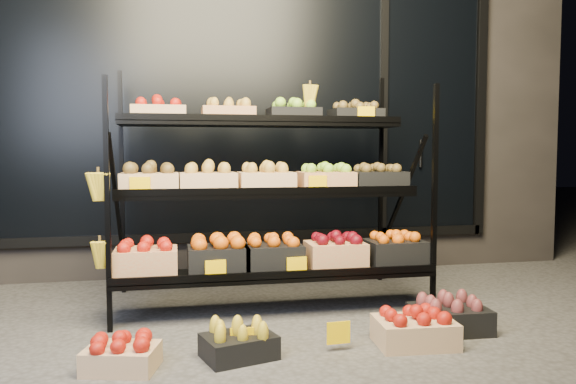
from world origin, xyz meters
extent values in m
plane|color=#514F4C|center=(0.00, 0.00, 0.00)|extent=(24.00, 24.00, 0.00)
cube|color=#2D2826|center=(0.00, 2.60, 1.75)|extent=(6.00, 2.00, 3.50)
cube|color=black|center=(0.00, 1.58, 1.55)|extent=(4.20, 0.04, 2.40)
cube|color=black|center=(0.00, 1.56, 0.34)|extent=(4.30, 0.06, 0.08)
cube|color=black|center=(2.15, 1.56, 1.55)|extent=(0.08, 0.06, 2.50)
cube|color=black|center=(1.20, 1.56, 1.55)|extent=(0.06, 0.06, 2.50)
cylinder|color=black|center=(1.55, 1.53, 1.05)|extent=(0.02, 0.02, 0.25)
cube|color=black|center=(-1.02, 0.18, 0.75)|extent=(0.03, 0.03, 1.50)
cube|color=black|center=(1.02, 0.18, 0.75)|extent=(0.03, 0.03, 1.50)
cube|color=black|center=(-1.02, 1.15, 0.83)|extent=(0.03, 0.03, 1.66)
cube|color=black|center=(1.02, 1.15, 0.83)|extent=(0.03, 0.03, 1.66)
cube|color=black|center=(0.00, 0.35, 0.27)|extent=(2.05, 0.42, 0.03)
cube|color=black|center=(0.00, 0.15, 0.30)|extent=(2.05, 0.02, 0.05)
cube|color=black|center=(0.00, 0.65, 0.77)|extent=(2.05, 0.40, 0.03)
cube|color=black|center=(0.00, 0.46, 0.80)|extent=(2.05, 0.02, 0.05)
cube|color=black|center=(0.00, 0.95, 1.27)|extent=(2.05, 0.40, 0.03)
cube|color=black|center=(0.00, 0.76, 1.30)|extent=(2.05, 0.02, 0.05)
cube|color=tan|center=(-0.74, 0.95, 1.33)|extent=(0.38, 0.28, 0.11)
ellipsoid|color=#B80F0D|center=(-0.74, 0.95, 1.42)|extent=(0.32, 0.24, 0.07)
cube|color=tan|center=(-0.25, 0.95, 1.33)|extent=(0.38, 0.28, 0.11)
ellipsoid|color=#BB8F35|center=(-0.25, 0.95, 1.42)|extent=(0.32, 0.24, 0.07)
cube|color=black|center=(0.25, 0.95, 1.33)|extent=(0.38, 0.28, 0.11)
ellipsoid|color=#8ECC33|center=(0.25, 0.95, 1.42)|extent=(0.32, 0.24, 0.07)
cube|color=black|center=(0.74, 0.95, 1.33)|extent=(0.38, 0.28, 0.11)
ellipsoid|color=brown|center=(0.74, 0.95, 1.42)|extent=(0.32, 0.24, 0.07)
cube|color=tan|center=(-0.80, 0.65, 0.85)|extent=(0.38, 0.28, 0.14)
ellipsoid|color=brown|center=(-0.80, 0.65, 0.95)|extent=(0.32, 0.24, 0.07)
cube|color=tan|center=(-0.41, 0.65, 0.85)|extent=(0.38, 0.28, 0.14)
ellipsoid|color=#BB8F35|center=(-0.41, 0.65, 0.95)|extent=(0.32, 0.24, 0.07)
cube|color=tan|center=(-0.01, 0.65, 0.85)|extent=(0.38, 0.28, 0.14)
ellipsoid|color=#BB8F35|center=(-0.01, 0.65, 0.95)|extent=(0.32, 0.24, 0.07)
cube|color=tan|center=(0.42, 0.65, 0.85)|extent=(0.38, 0.28, 0.14)
ellipsoid|color=#8ECC33|center=(0.42, 0.65, 0.95)|extent=(0.32, 0.24, 0.07)
cube|color=black|center=(0.81, 0.65, 0.85)|extent=(0.38, 0.28, 0.14)
ellipsoid|color=brown|center=(0.81, 0.65, 0.95)|extent=(0.32, 0.24, 0.07)
cube|color=tan|center=(-0.82, 0.35, 0.37)|extent=(0.38, 0.28, 0.18)
ellipsoid|color=#B80F0D|center=(-0.82, 0.35, 0.49)|extent=(0.32, 0.24, 0.07)
cube|color=black|center=(-0.37, 0.35, 0.37)|extent=(0.38, 0.28, 0.18)
ellipsoid|color=#D55A0B|center=(-0.37, 0.35, 0.49)|extent=(0.32, 0.24, 0.07)
cube|color=black|center=(-0.02, 0.35, 0.37)|extent=(0.38, 0.28, 0.18)
ellipsoid|color=#D55A0B|center=(-0.02, 0.35, 0.49)|extent=(0.32, 0.24, 0.07)
cube|color=tan|center=(0.40, 0.35, 0.37)|extent=(0.38, 0.28, 0.18)
ellipsoid|color=#5B0610|center=(0.40, 0.35, 0.49)|extent=(0.32, 0.24, 0.07)
cube|color=black|center=(0.83, 0.35, 0.37)|extent=(0.38, 0.28, 0.18)
ellipsoid|color=#D55A0B|center=(0.83, 0.35, 0.49)|extent=(0.32, 0.24, 0.07)
ellipsoid|color=gold|center=(-1.07, 0.20, 0.95)|extent=(0.14, 0.08, 0.22)
ellipsoid|color=gold|center=(-1.07, 0.20, 0.55)|extent=(0.14, 0.08, 0.22)
ellipsoid|color=gold|center=(0.35, 0.85, 1.56)|extent=(0.14, 0.08, 0.22)
cube|color=#F5BD00|center=(-0.86, 0.50, 0.84)|extent=(0.13, 0.01, 0.12)
cube|color=#F5BD00|center=(0.32, 0.50, 0.84)|extent=(0.13, 0.01, 0.12)
cube|color=#F5BD00|center=(0.77, 0.80, 1.34)|extent=(0.13, 0.01, 0.12)
cube|color=#F5BD00|center=(-0.40, 0.20, 0.34)|extent=(0.13, 0.01, 0.12)
cube|color=#F5BD00|center=(0.11, 0.20, 0.34)|extent=(0.13, 0.01, 0.12)
cube|color=#F5BD00|center=(-0.31, -0.40, 0.06)|extent=(0.13, 0.01, 0.12)
cube|color=#F5BD00|center=(0.20, -0.40, 0.06)|extent=(0.13, 0.01, 0.12)
cube|color=tan|center=(-0.91, -0.44, 0.06)|extent=(0.39, 0.33, 0.12)
ellipsoid|color=#B80F0D|center=(-0.91, -0.44, 0.15)|extent=(0.33, 0.27, 0.07)
cube|color=black|center=(-0.33, -0.39, 0.06)|extent=(0.41, 0.35, 0.12)
ellipsoid|color=gold|center=(-0.33, -0.39, 0.15)|extent=(0.35, 0.30, 0.07)
cube|color=tan|center=(0.64, -0.39, 0.07)|extent=(0.44, 0.34, 0.14)
ellipsoid|color=#B80F0D|center=(0.64, -0.39, 0.17)|extent=(0.37, 0.29, 0.07)
cube|color=black|center=(0.94, -0.21, 0.07)|extent=(0.44, 0.34, 0.15)
ellipsoid|color=brown|center=(0.94, -0.21, 0.18)|extent=(0.37, 0.28, 0.07)
camera|label=1|loc=(-0.65, -3.21, 1.05)|focal=35.00mm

